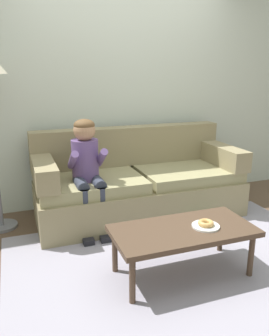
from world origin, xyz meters
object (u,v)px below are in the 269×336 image
(coffee_table, at_px, (183,233))
(donut, at_px, (206,223))
(couch, at_px, (138,185))
(person_child, at_px, (87,165))
(toy_controller, at_px, (209,231))

(coffee_table, distance_m, donut, 0.19)
(couch, bearing_deg, donut, -86.56)
(donut, bearing_deg, couch, 93.44)
(couch, relative_size, person_child, 1.98)
(person_child, relative_size, toy_controller, 4.87)
(person_child, distance_m, toy_controller, 1.35)
(couch, height_order, person_child, person_child)
(coffee_table, height_order, person_child, person_child)
(couch, height_order, toy_controller, couch)
(donut, bearing_deg, person_child, 122.11)
(coffee_table, relative_size, toy_controller, 4.78)
(coffee_table, bearing_deg, toy_controller, 42.61)
(couch, relative_size, toy_controller, 9.65)
(couch, xyz_separation_m, coffee_table, (-0.09, -1.24, 0.01))
(couch, distance_m, toy_controller, 0.91)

